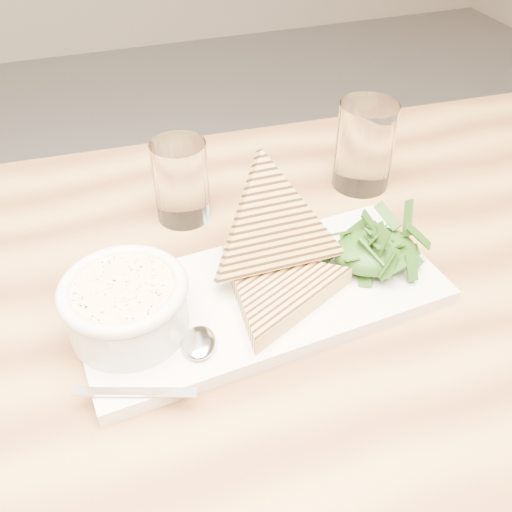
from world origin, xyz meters
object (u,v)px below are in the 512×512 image
object	(u,v)px
table_top	(347,322)
soup_bowl	(127,311)
glass_near	(181,181)
platter	(262,296)
glass_far	(364,146)

from	to	relation	value
table_top	soup_bowl	size ratio (longest dim) A/B	10.79
table_top	glass_near	bearing A→B (deg)	119.70
soup_bowl	glass_near	world-z (taller)	glass_near
table_top	soup_bowl	distance (m)	0.24
soup_bowl	platter	bearing A→B (deg)	3.23
platter	glass_far	size ratio (longest dim) A/B	3.27
table_top	glass_near	size ratio (longest dim) A/B	12.05
soup_bowl	glass_far	xyz separation A→B (m)	(0.36, 0.19, 0.02)
platter	glass_far	bearing A→B (deg)	40.48
soup_bowl	glass_near	xyz separation A→B (m)	(0.10, 0.19, 0.01)
platter	glass_near	size ratio (longest dim) A/B	3.71
platter	glass_near	distance (m)	0.20
soup_bowl	table_top	bearing A→B (deg)	-8.59
platter	glass_far	world-z (taller)	glass_far
platter	glass_near	world-z (taller)	glass_near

